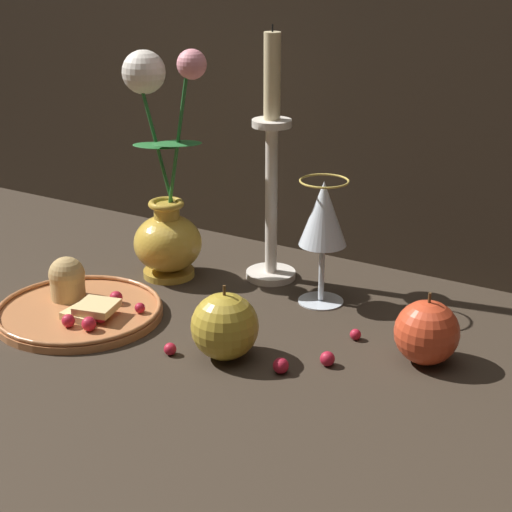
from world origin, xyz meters
TOP-DOWN VIEW (x-y plane):
  - ground_plane at (0.00, 0.00)m, footprint 2.40×2.40m
  - vase at (-0.17, 0.09)m, footprint 0.14×0.10m
  - plate_with_pastries at (-0.19, -0.09)m, footprint 0.22×0.22m
  - wine_glass at (0.07, 0.12)m, footprint 0.07×0.07m
  - candlestick at (-0.04, 0.16)m, footprint 0.07×0.07m
  - apple_beside_vase at (0.04, -0.09)m, footprint 0.08×0.08m
  - apple_near_glass at (0.25, 0.02)m, footprint 0.08×0.08m
  - berry_near_plate at (-0.02, -0.12)m, footprint 0.02×0.02m
  - berry_front_center at (-0.03, 0.02)m, footprint 0.02×0.02m
  - berry_by_glass_stem at (0.16, 0.03)m, footprint 0.01×0.01m
  - berry_under_candlestick at (0.12, -0.09)m, footprint 0.02×0.02m
  - berry_far_right at (0.16, -0.04)m, footprint 0.02×0.02m

SIDE VIEW (x-z plane):
  - ground_plane at x=0.00m, z-range 0.00..0.00m
  - berry_by_glass_stem at x=0.16m, z-range 0.00..0.01m
  - berry_near_plate at x=-0.02m, z-range 0.00..0.02m
  - berry_front_center at x=-0.03m, z-range 0.00..0.02m
  - berry_far_right at x=0.16m, z-range 0.00..0.02m
  - berry_under_candlestick at x=0.12m, z-range 0.00..0.02m
  - plate_with_pastries at x=-0.19m, z-range -0.02..0.05m
  - apple_near_glass at x=0.25m, z-range -0.01..0.08m
  - apple_beside_vase at x=0.04m, z-range -0.01..0.09m
  - vase at x=-0.17m, z-range -0.05..0.28m
  - wine_glass at x=0.07m, z-range 0.03..0.21m
  - candlestick at x=-0.04m, z-range -0.02..0.34m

